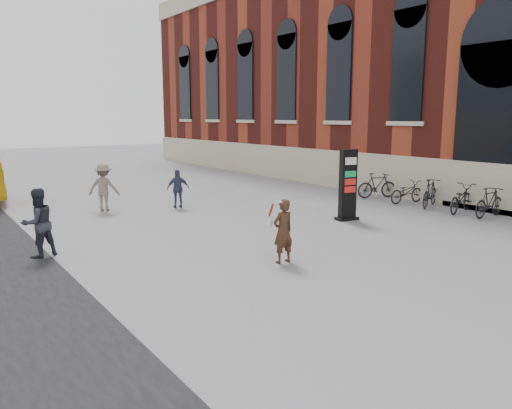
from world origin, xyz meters
TOP-DOWN VIEW (x-y plane):
  - ground at (0.00, 0.00)m, footprint 100.00×100.00m
  - station at (15.48, 6.00)m, footprint 12.15×44.50m
  - info_pylon at (4.25, 2.03)m, footprint 0.82×0.51m
  - woman at (-0.59, -0.68)m, footprint 0.58×0.53m
  - pedestrian_a at (-5.22, 3.16)m, footprint 0.99×0.87m
  - pedestrian_b at (-1.91, 8.35)m, footprint 1.30×1.18m
  - pedestrian_c at (0.61, 7.35)m, footprint 0.93×0.59m
  - bike_3 at (8.60, -0.44)m, footprint 1.76×0.56m
  - bike_4 at (8.60, 0.65)m, footprint 2.05×1.12m
  - bike_5 at (8.60, 1.96)m, footprint 1.88×1.15m
  - bike_6 at (8.60, 3.05)m, footprint 1.77×0.73m
  - bike_7 at (8.60, 4.61)m, footprint 1.86×1.09m

SIDE VIEW (x-z plane):
  - ground at x=0.00m, z-range 0.00..0.00m
  - bike_6 at x=8.60m, z-range 0.00..0.91m
  - bike_4 at x=8.60m, z-range 0.00..1.02m
  - bike_3 at x=8.60m, z-range 0.00..1.05m
  - bike_7 at x=8.60m, z-range 0.00..1.08m
  - bike_5 at x=8.60m, z-range 0.00..1.09m
  - pedestrian_c at x=0.61m, z-range 0.00..1.47m
  - woman at x=-0.59m, z-range 0.02..1.56m
  - pedestrian_a at x=-5.22m, z-range 0.00..1.72m
  - pedestrian_b at x=-1.91m, z-range 0.00..1.75m
  - info_pylon at x=4.25m, z-range 0.00..2.37m
  - station at x=15.48m, z-range -1.49..17.66m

